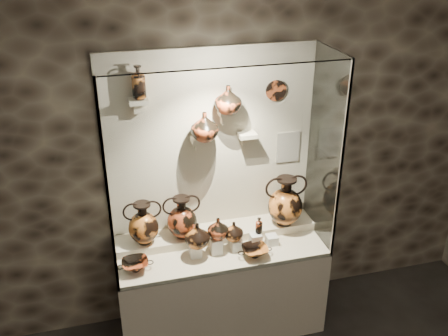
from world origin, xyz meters
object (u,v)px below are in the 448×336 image
Objects in this scene: amphora_mid at (182,217)px; lekythos_small at (259,224)px; ovoid_vase_a at (205,126)px; jug_a at (197,235)px; jug_c at (234,231)px; kylix_right at (255,251)px; amphora_right at (285,201)px; kylix_left at (135,264)px; amphora_left at (143,223)px; jug_b at (218,228)px; lekythos_tall at (138,81)px; ovoid_vase_b at (228,99)px.

amphora_mid is 2.34× the size of lekythos_small.
ovoid_vase_a is at bearing 3.00° from amphora_mid.
jug_c is (0.30, 0.03, -0.03)m from jug_a.
kylix_right is 1.06m from ovoid_vase_a.
amphora_right is 0.52m from kylix_right.
amphora_left is at bearing 75.59° from kylix_left.
jug_b is 0.67× the size of kylix_left.
lekythos_small is 0.22m from kylix_right.
lekythos_tall is at bearing 169.93° from kylix_right.
kylix_left is at bearing -166.23° from kylix_right.
kylix_right is (-0.08, -0.14, -0.15)m from lekythos_small.
lekythos_small reaches higher than kylix_left.
lekythos_tall is 0.67m from ovoid_vase_b.
amphora_left is 1.18m from ovoid_vase_b.
kylix_left is 1.17m from ovoid_vase_a.
kylix_right is at bearing -26.75° from amphora_left.
amphora_mid reaches higher than amphora_left.
amphora_left is 1.38× the size of kylix_left.
lekythos_tall is at bearing 174.42° from ovoid_vase_b.
ovoid_vase_b is at bearing 28.25° from kylix_left.
ovoid_vase_b is (0.39, 0.04, 0.94)m from amphora_mid.
ovoid_vase_a is at bearing 84.29° from jug_b.
kylix_left is at bearing 179.05° from jug_a.
amphora_mid is at bearing -5.04° from amphora_left.
lekythos_small is at bearing -43.59° from ovoid_vase_a.
amphora_mid is at bearing 127.51° from jug_b.
jug_a is 0.92× the size of ovoid_vase_a.
amphora_left is 0.83× the size of amphora_right.
amphora_right is 1.57m from lekythos_tall.
amphora_right is 1.97× the size of ovoid_vase_a.
ovoid_vase_a reaches higher than kylix_left.
jug_b is 0.83× the size of ovoid_vase_b.
lekythos_small is 1.47m from lekythos_tall.
amphora_mid is 1.71× the size of ovoid_vase_b.
amphora_mid is 1.39× the size of kylix_left.
jug_b is 1.09× the size of jug_c.
amphora_right reaches higher than jug_a.
kylix_right is at bearing -63.33° from ovoid_vase_a.
ovoid_vase_a is (0.52, 0.04, 0.75)m from amphora_left.
amphora_mid is 1.38× the size of kylix_right.
jug_a is 1.25m from lekythos_tall.
kylix_right is at bearing 3.81° from kylix_left.
lekythos_small is at bearing -4.68° from jug_c.
amphora_right is 1.66× the size of kylix_right.
amphora_left is 0.91m from kylix_right.
kylix_right is (0.52, -0.32, -0.20)m from amphora_mid.
kylix_left is 1.37m from lekythos_tall.
ovoid_vase_b is at bearing 32.36° from jug_a.
lekythos_tall is (0.16, 0.34, 1.32)m from kylix_left.
ovoid_vase_b is (0.31, 0.25, 0.99)m from jug_a.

